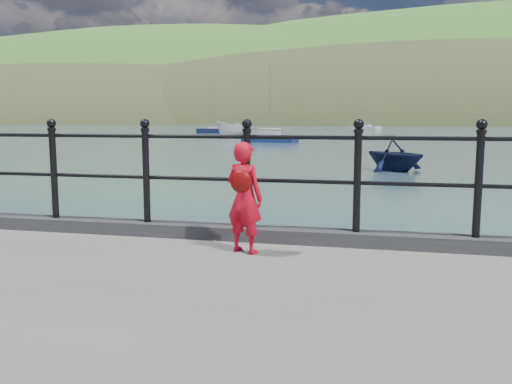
% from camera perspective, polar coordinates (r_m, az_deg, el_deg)
% --- Properties ---
extents(ground, '(600.00, 600.00, 0.00)m').
position_cam_1_polar(ground, '(6.69, -5.72, -12.85)').
color(ground, '#2D4251').
rests_on(ground, ground).
extents(kerb, '(60.00, 0.30, 0.15)m').
position_cam_1_polar(kerb, '(6.25, -6.30, -4.05)').
color(kerb, '#28282B').
rests_on(kerb, quay).
extents(railing, '(18.11, 0.11, 1.20)m').
position_cam_1_polar(railing, '(6.14, -6.41, 2.80)').
color(railing, black).
rests_on(railing, kerb).
extents(far_shore, '(830.00, 200.00, 156.00)m').
position_cam_1_polar(far_shore, '(249.25, 21.46, 1.56)').
color(far_shore, '#333A21').
rests_on(far_shore, ground).
extents(child, '(0.48, 0.39, 1.12)m').
position_cam_1_polar(child, '(5.42, -1.24, -0.53)').
color(child, red).
rests_on(child, quay).
extents(launch_white, '(4.20, 5.29, 1.94)m').
position_cam_1_polar(launch_white, '(66.85, -2.59, 6.65)').
color(launch_white, silver).
rests_on(launch_white, ground).
extents(launch_navy, '(4.03, 4.00, 1.61)m').
position_cam_1_polar(launch_navy, '(24.65, 14.37, 3.98)').
color(launch_navy, black).
rests_on(launch_navy, ground).
extents(sailboat_port, '(5.63, 2.97, 7.88)m').
position_cam_1_polar(sailboat_port, '(52.20, 1.43, 5.63)').
color(sailboat_port, navy).
rests_on(sailboat_port, ground).
extents(sailboat_deep, '(6.03, 4.97, 9.01)m').
position_cam_1_polar(sailboat_deep, '(106.29, 11.42, 6.60)').
color(sailboat_deep, silver).
rests_on(sailboat_deep, ground).
extents(sailboat_left, '(5.33, 3.55, 7.43)m').
position_cam_1_polar(sailboat_left, '(83.30, -4.53, 6.43)').
color(sailboat_left, black).
rests_on(sailboat_left, ground).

